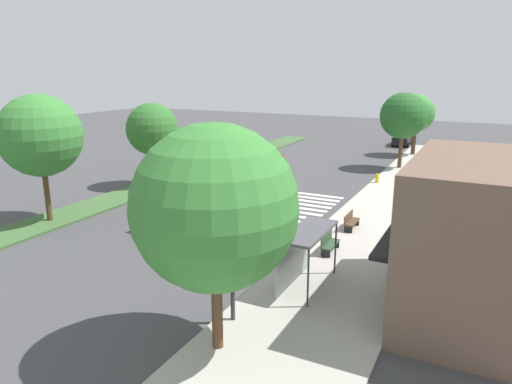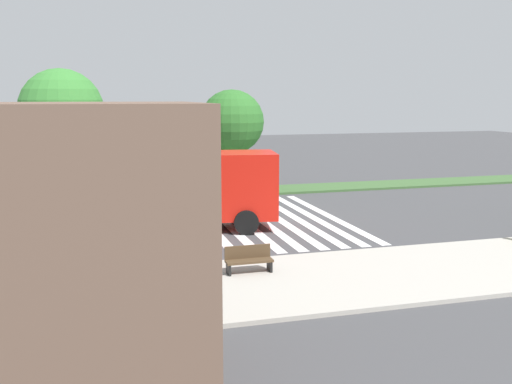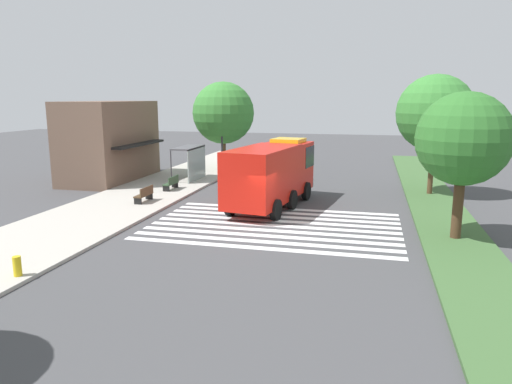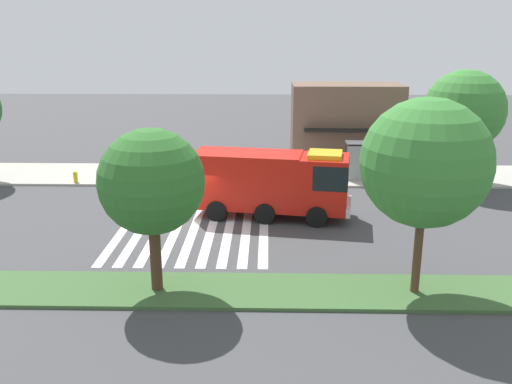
# 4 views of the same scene
# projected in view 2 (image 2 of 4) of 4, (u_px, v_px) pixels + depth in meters

# --- Properties ---
(ground_plane) EXTENTS (120.00, 120.00, 0.00)m
(ground_plane) POSITION_uv_depth(u_px,v_px,m) (265.00, 220.00, 28.16)
(ground_plane) COLOR #424244
(sidewalk) EXTENTS (60.00, 5.81, 0.14)m
(sidewalk) POSITION_uv_depth(u_px,v_px,m) (348.00, 277.00, 19.02)
(sidewalk) COLOR #ADA89E
(sidewalk) RESTS_ON ground_plane
(median_strip) EXTENTS (60.00, 3.00, 0.14)m
(median_strip) POSITION_uv_depth(u_px,v_px,m) (228.00, 192.00, 35.95)
(median_strip) COLOR #3D6033
(median_strip) RESTS_ON ground_plane
(crosswalk) EXTENTS (7.65, 12.09, 0.01)m
(crosswalk) POSITION_uv_depth(u_px,v_px,m) (261.00, 220.00, 28.10)
(crosswalk) COLOR silver
(crosswalk) RESTS_ON ground_plane
(fire_truck) EXTENTS (8.80, 3.89, 3.71)m
(fire_truck) POSITION_uv_depth(u_px,v_px,m) (178.00, 186.00, 25.75)
(fire_truck) COLOR red
(fire_truck) RESTS_ON ground_plane
(bench_near_shelter) EXTENTS (1.60, 0.50, 0.90)m
(bench_near_shelter) POSITION_uv_depth(u_px,v_px,m) (131.00, 269.00, 18.22)
(bench_near_shelter) COLOR #2D472D
(bench_near_shelter) RESTS_ON sidewalk
(bench_west_of_shelter) EXTENTS (1.60, 0.50, 0.90)m
(bench_west_of_shelter) POSITION_uv_depth(u_px,v_px,m) (249.00, 259.00, 19.27)
(bench_west_of_shelter) COLOR #4C3823
(bench_west_of_shelter) RESTS_ON sidewalk
(median_tree_far_west) EXTENTS (3.98, 3.98, 6.32)m
(median_tree_far_west) POSITION_uv_depth(u_px,v_px,m) (232.00, 122.00, 35.30)
(median_tree_far_west) COLOR #47301E
(median_tree_far_west) RESTS_ON median_strip
(median_tree_west) EXTENTS (4.75, 4.75, 7.47)m
(median_tree_west) POSITION_uv_depth(u_px,v_px,m) (61.00, 111.00, 32.49)
(median_tree_west) COLOR #513823
(median_tree_west) RESTS_ON median_strip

